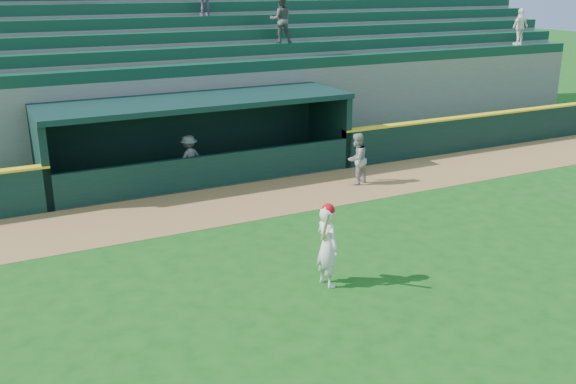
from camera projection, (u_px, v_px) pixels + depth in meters
name	position (u px, v px, depth m)	size (l,w,h in m)	color
ground	(322.00, 272.00, 13.49)	(120.00, 120.00, 0.00)	#144912
warning_track	(234.00, 203.00, 17.64)	(40.00, 3.00, 0.01)	olive
field_wall_right	(520.00, 127.00, 24.07)	(15.50, 0.30, 1.20)	black
wall_stripe_right	(522.00, 110.00, 23.87)	(15.50, 0.32, 0.06)	yellow
dugout_player_front	(357.00, 159.00, 19.05)	(0.76, 0.59, 1.56)	gray
dugout_player_inside	(189.00, 158.00, 19.37)	(0.92, 0.53, 1.43)	gray
dugout	(195.00, 132.00, 19.85)	(9.40, 2.80, 2.46)	slate
stands	(153.00, 79.00, 23.40)	(34.50, 6.25, 7.40)	slate
batter_at_plate	(327.00, 245.00, 12.66)	(0.52, 0.80, 1.74)	silver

